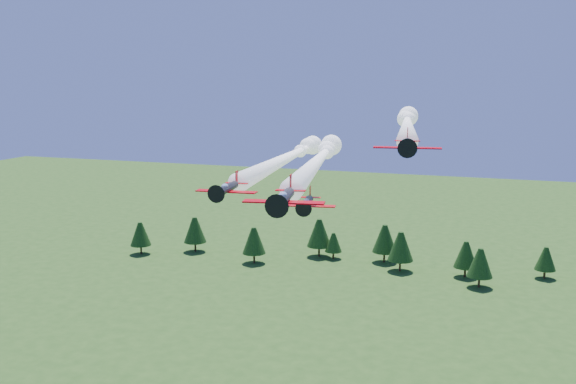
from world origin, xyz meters
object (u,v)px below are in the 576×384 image
(plane_lead, at_px, (319,159))
(plane_slot, at_px, (307,203))
(plane_left, at_px, (289,157))
(plane_right, at_px, (407,124))

(plane_lead, bearing_deg, plane_slot, -90.68)
(plane_lead, xyz_separation_m, plane_slot, (1.85, -12.22, -4.19))
(plane_lead, relative_size, plane_left, 0.98)
(plane_left, distance_m, plane_right, 20.14)
(plane_left, bearing_deg, plane_lead, -56.09)
(plane_right, bearing_deg, plane_left, 177.22)
(plane_left, height_order, plane_slot, plane_left)
(plane_lead, bearing_deg, plane_right, 37.37)
(plane_right, bearing_deg, plane_lead, -141.54)
(plane_lead, height_order, plane_right, plane_right)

